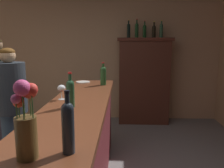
{
  "coord_description": "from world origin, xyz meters",
  "views": [
    {
      "loc": [
        0.7,
        -1.96,
        1.59
      ],
      "look_at": [
        0.58,
        0.5,
        1.15
      ],
      "focal_mm": 37.03,
      "sensor_mm": 36.0,
      "label": 1
    }
  ],
  "objects": [
    {
      "name": "patron_tall",
      "position": [
        -0.59,
        0.59,
        0.84
      ],
      "size": [
        0.36,
        0.36,
        1.54
      ],
      "rotation": [
        0.0,
        0.0,
        -0.95
      ],
      "color": "#253749",
      "rests_on": "ground"
    },
    {
      "name": "display_bottle_midleft",
      "position": [
        0.96,
        2.6,
        1.84
      ],
      "size": [
        0.07,
        0.07,
        0.35
      ],
      "color": "#15351A",
      "rests_on": "display_cabinet"
    },
    {
      "name": "flower_arrangement",
      "position": [
        0.23,
        -0.92,
        1.22
      ],
      "size": [
        0.13,
        0.14,
        0.4
      ],
      "color": "#523B1C",
      "rests_on": "bar_counter"
    },
    {
      "name": "wine_bottle_riesling",
      "position": [
        0.24,
        0.02,
        1.16
      ],
      "size": [
        0.07,
        0.07,
        0.31
      ],
      "color": "#21462A",
      "rests_on": "bar_counter"
    },
    {
      "name": "display_bottle_left",
      "position": [
        0.81,
        2.6,
        1.84
      ],
      "size": [
        0.07,
        0.07,
        0.34
      ],
      "color": "black",
      "rests_on": "display_cabinet"
    },
    {
      "name": "display_bottle_midright",
      "position": [
        1.29,
        2.6,
        1.82
      ],
      "size": [
        0.07,
        0.07,
        0.31
      ],
      "color": "black",
      "rests_on": "display_cabinet"
    },
    {
      "name": "wall_back",
      "position": [
        0.0,
        2.9,
        1.38
      ],
      "size": [
        5.43,
        0.12,
        2.76
      ],
      "primitive_type": "cube",
      "color": "tan",
      "rests_on": "ground"
    },
    {
      "name": "patron_in_grey",
      "position": [
        -1.11,
        1.3,
        0.92
      ],
      "size": [
        0.31,
        0.31,
        1.65
      ],
      "rotation": [
        0.0,
        0.0,
        -0.58
      ],
      "color": "#2F272F",
      "rests_on": "ground"
    },
    {
      "name": "display_bottle_right",
      "position": [
        1.43,
        2.6,
        1.84
      ],
      "size": [
        0.07,
        0.07,
        0.33
      ],
      "color": "#284C32",
      "rests_on": "display_cabinet"
    },
    {
      "name": "wine_bottle_malbec",
      "position": [
        0.42,
        -0.85,
        1.17
      ],
      "size": [
        0.07,
        0.07,
        0.33
      ],
      "color": "#212931",
      "rests_on": "bar_counter"
    },
    {
      "name": "wine_glass_mid",
      "position": [
        0.08,
        0.29,
        1.13
      ],
      "size": [
        0.08,
        0.08,
        0.15
      ],
      "color": "white",
      "rests_on": "bar_counter"
    },
    {
      "name": "display_bottle_center",
      "position": [
        1.11,
        2.6,
        1.83
      ],
      "size": [
        0.07,
        0.07,
        0.32
      ],
      "color": "#133717",
      "rests_on": "display_cabinet"
    },
    {
      "name": "wine_bottle_rose",
      "position": [
        0.43,
        1.14,
        1.17
      ],
      "size": [
        0.08,
        0.08,
        0.31
      ],
      "color": "#275127",
      "rests_on": "bar_counter"
    },
    {
      "name": "display_cabinet",
      "position": [
        1.12,
        2.6,
        0.88
      ],
      "size": [
        1.06,
        0.43,
        1.69
      ],
      "color": "#472318",
      "rests_on": "ground"
    },
    {
      "name": "bar_counter",
      "position": [
        0.27,
        -0.01,
        0.52
      ],
      "size": [
        0.57,
        3.09,
        1.02
      ],
      "color": "maroon",
      "rests_on": "ground"
    },
    {
      "name": "cheese_plate",
      "position": [
        0.12,
        1.34,
        1.03
      ],
      "size": [
        0.2,
        0.2,
        0.01
      ],
      "primitive_type": "cylinder",
      "color": "white",
      "rests_on": "bar_counter"
    }
  ]
}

